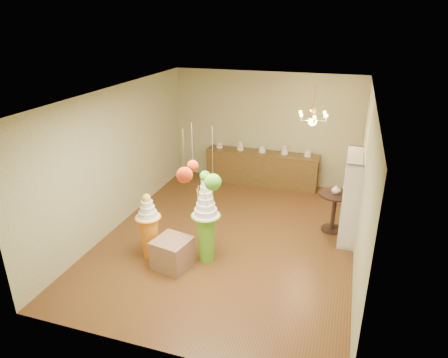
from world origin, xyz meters
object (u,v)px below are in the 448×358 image
(pedestal_green, at_px, (206,226))
(pedestal_orange, at_px, (149,232))
(round_table, at_px, (334,207))
(sideboard, at_px, (261,168))

(pedestal_green, bearing_deg, pedestal_orange, -167.78)
(pedestal_green, bearing_deg, round_table, 40.74)
(pedestal_orange, bearing_deg, sideboard, 73.53)
(pedestal_green, relative_size, sideboard, 0.60)
(pedestal_orange, distance_m, round_table, 3.89)
(pedestal_green, bearing_deg, sideboard, 87.53)
(pedestal_green, distance_m, pedestal_orange, 1.09)
(pedestal_orange, bearing_deg, round_table, 33.11)
(pedestal_green, xyz_separation_m, sideboard, (0.17, 3.92, -0.24))
(pedestal_green, height_order, round_table, pedestal_green)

